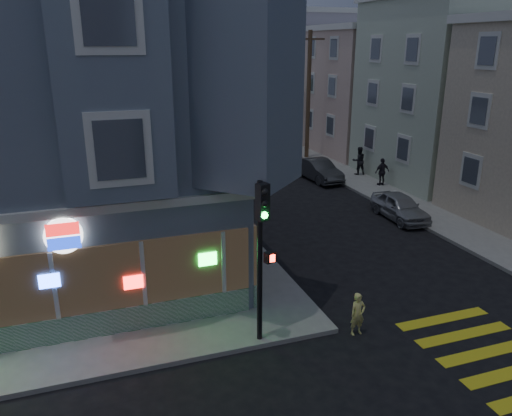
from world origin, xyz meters
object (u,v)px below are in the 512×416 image
traffic_signal (262,237)px  fire_hydrant (394,198)px  running_child (358,314)px  parked_car_b (319,170)px  street_tree_near (280,98)px  parked_car_a (400,207)px  pedestrian_a (359,161)px  utility_pole (308,94)px  pedestrian_b (382,172)px  parked_car_c (282,153)px  street_tree_far (250,90)px  parked_car_d (265,137)px

traffic_signal → fire_hydrant: size_ratio=5.39×
running_child → parked_car_b: 17.62m
street_tree_near → fire_hydrant: 18.79m
parked_car_a → pedestrian_a: bearing=76.4°
utility_pole → running_child: (-8.50, -22.20, -4.13)m
pedestrian_a → parked_car_a: pedestrian_a is taller
running_child → pedestrian_a: (9.50, 16.34, 0.39)m
traffic_signal → street_tree_near: bearing=49.6°
running_child → pedestrian_b: (9.50, 13.60, 0.31)m
pedestrian_a → street_tree_near: bearing=-80.6°
utility_pole → fire_hydrant: bearing=-93.2°
utility_pole → running_child: utility_pole is taller
parked_car_b → parked_car_c: parked_car_b is taller
utility_pole → street_tree_far: 14.03m
utility_pole → parked_car_b: 7.42m
pedestrian_b → street_tree_near: bearing=-91.0°
street_tree_near → parked_car_d: bearing=-166.5°
utility_pole → parked_car_b: utility_pole is taller
street_tree_near → parked_car_c: size_ratio=1.17×
parked_car_d → traffic_signal: traffic_signal is taller
street_tree_far → fire_hydrant: street_tree_far is taller
pedestrian_b → traffic_signal: traffic_signal is taller
street_tree_far → traffic_signal: (-11.58, -35.82, -0.59)m
utility_pole → traffic_signal: utility_pole is taller
parked_car_b → traffic_signal: traffic_signal is taller
parked_car_c → traffic_signal: traffic_signal is taller
street_tree_near → fire_hydrant: (-0.90, -18.47, -3.32)m
street_tree_far → pedestrian_a: (0.80, -19.86, -2.88)m
street_tree_near → fire_hydrant: bearing=-92.8°
pedestrian_a → parked_car_d: bearing=-73.1°
pedestrian_b → street_tree_far: bearing=-92.1°
pedestrian_a → pedestrian_b: bearing=95.6°
street_tree_far → fire_hydrant: size_ratio=6.05×
running_child → pedestrian_b: size_ratio=0.81×
street_tree_near → street_tree_far: 8.00m
pedestrian_a → parked_car_d: size_ratio=0.33×
street_tree_near → pedestrian_b: 14.92m
fire_hydrant → parked_car_d: bearing=91.9°
fire_hydrant → parked_car_c: bearing=96.7°
utility_pole → parked_car_d: 7.06m
pedestrian_a → traffic_signal: size_ratio=0.38×
parked_car_b → parked_car_c: (-0.29, 5.59, -0.02)m
utility_pole → parked_car_a: bearing=-95.4°
utility_pole → pedestrian_a: size_ratio=4.98×
parked_car_c → street_tree_far: bearing=79.8°
street_tree_near → traffic_signal: bearing=-112.6°
pedestrian_a → parked_car_d: pedestrian_a is taller
utility_pole → parked_car_d: (-1.30, 5.64, -4.04)m
traffic_signal → fire_hydrant: 14.46m
traffic_signal → running_child: bearing=-25.3°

